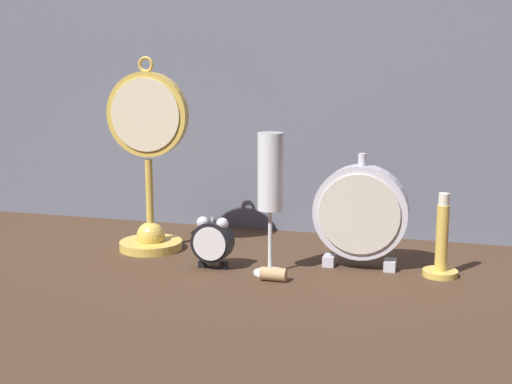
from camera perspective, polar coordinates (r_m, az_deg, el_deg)
The scene contains 8 objects.
ground_plane at distance 1.20m, azimuth -1.05°, elevation -6.70°, with size 4.00×4.00×0.00m, color #422D1E.
fabric_backdrop_drape at distance 1.46m, azimuth 2.66°, elevation 8.19°, with size 1.69×0.01×0.59m, color slate.
pocket_watch_on_stand at distance 1.34m, azimuth -8.59°, elevation 1.76°, with size 0.16×0.12×0.36m.
alarm_clock_twin_bell at distance 1.23m, azimuth -3.50°, elevation -3.87°, with size 0.07×0.03×0.09m.
mantel_clock_silver at distance 1.23m, azimuth 8.37°, elevation -1.68°, with size 0.16×0.04×0.20m.
champagne_flute at distance 1.18m, azimuth 1.16°, elevation 0.81°, with size 0.06×0.06×0.24m.
brass_candlestick at distance 1.23m, azimuth 14.61°, elevation -4.45°, with size 0.06×0.06×0.14m.
wine_cork at distance 1.17m, azimuth 1.41°, elevation -6.59°, with size 0.02×0.02×0.04m, color tan.
Camera 1 is at (0.33, -1.10, 0.36)m, focal length 50.00 mm.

